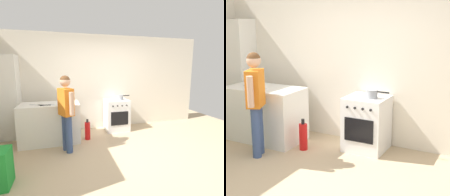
{
  "view_description": "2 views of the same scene",
  "coord_description": "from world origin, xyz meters",
  "views": [
    {
      "loc": [
        -1.03,
        -2.91,
        1.68
      ],
      "look_at": [
        -0.01,
        0.75,
        1.04
      ],
      "focal_mm": 28.0,
      "sensor_mm": 36.0,
      "label": 1
    },
    {
      "loc": [
        2.33,
        -3.13,
        2.06
      ],
      "look_at": [
        0.17,
        0.95,
        0.95
      ],
      "focal_mm": 55.0,
      "sensor_mm": 36.0,
      "label": 2
    }
  ],
  "objects": [
    {
      "name": "oven_left",
      "position": [
        0.35,
        1.58,
        0.43
      ],
      "size": [
        0.62,
        0.62,
        0.85
      ],
      "color": "white",
      "rests_on": "ground"
    },
    {
      "name": "fire_extinguisher",
      "position": [
        -0.52,
        1.1,
        0.22
      ],
      "size": [
        0.13,
        0.13,
        0.5
      ],
      "color": "red",
      "rests_on": "ground"
    },
    {
      "name": "counter_unit",
      "position": [
        -1.35,
        1.2,
        0.45
      ],
      "size": [
        1.3,
        0.7,
        0.9
      ],
      "primitive_type": "cube",
      "color": "silver",
      "rests_on": "ground"
    },
    {
      "name": "back_wall",
      "position": [
        0.0,
        1.95,
        1.3
      ],
      "size": [
        6.0,
        0.1,
        2.6
      ],
      "primitive_type": "cube",
      "color": "silver",
      "rests_on": "ground"
    },
    {
      "name": "pot",
      "position": [
        0.45,
        1.54,
        0.91
      ],
      "size": [
        0.35,
        0.17,
        0.13
      ],
      "color": "gray",
      "rests_on": "oven_left"
    },
    {
      "name": "larder_cabinet",
      "position": [
        -2.3,
        1.68,
        1.0
      ],
      "size": [
        0.48,
        0.44,
        2.0
      ],
      "primitive_type": "cube",
      "color": "silver",
      "rests_on": "ground"
    },
    {
      "name": "ground_plane",
      "position": [
        0.0,
        0.0,
        0.0
      ],
      "size": [
        8.0,
        8.0,
        0.0
      ],
      "primitive_type": "plane",
      "color": "tan"
    },
    {
      "name": "knife_chef",
      "position": [
        -1.61,
        1.12,
        0.9
      ],
      "size": [
        0.3,
        0.14,
        0.01
      ],
      "color": "silver",
      "rests_on": "counter_unit"
    },
    {
      "name": "person",
      "position": [
        -1.0,
        0.6,
        0.92
      ],
      "size": [
        0.33,
        0.52,
        1.56
      ],
      "color": "#384C7A",
      "rests_on": "ground"
    },
    {
      "name": "knife_utility",
      "position": [
        -1.31,
        1.03,
        0.9
      ],
      "size": [
        0.25,
        0.06,
        0.01
      ],
      "color": "silver",
      "rests_on": "counter_unit"
    },
    {
      "name": "knife_carving",
      "position": [
        -1.39,
        1.06,
        0.9
      ],
      "size": [
        0.32,
        0.15,
        0.01
      ],
      "color": "silver",
      "rests_on": "counter_unit"
    }
  ]
}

